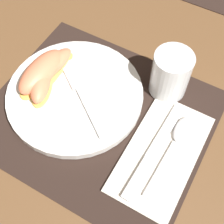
{
  "coord_description": "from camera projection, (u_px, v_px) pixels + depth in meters",
  "views": [
    {
      "loc": [
        0.17,
        -0.25,
        0.52
      ],
      "look_at": [
        0.02,
        0.01,
        0.02
      ],
      "focal_mm": 50.0,
      "sensor_mm": 36.0,
      "label": 1
    }
  ],
  "objects": [
    {
      "name": "fork",
      "position": [
        81.0,
        91.0,
        0.6
      ],
      "size": [
        0.17,
        0.13,
        0.0
      ],
      "color": "silver",
      "rests_on": "plate"
    },
    {
      "name": "citrus_wedge_0",
      "position": [
        49.0,
        68.0,
        0.62
      ],
      "size": [
        0.06,
        0.13,
        0.03
      ],
      "color": "#F7C656",
      "rests_on": "plate"
    },
    {
      "name": "juice_glass",
      "position": [
        170.0,
        76.0,
        0.59
      ],
      "size": [
        0.07,
        0.07,
        0.09
      ],
      "color": "silver",
      "rests_on": "placemat"
    },
    {
      "name": "placemat",
      "position": [
        99.0,
        116.0,
        0.6
      ],
      "size": [
        0.41,
        0.35,
        0.0
      ],
      "color": "black",
      "rests_on": "ground_plane"
    },
    {
      "name": "citrus_wedge_2",
      "position": [
        41.0,
        83.0,
        0.6
      ],
      "size": [
        0.08,
        0.11,
        0.03
      ],
      "color": "#F7C656",
      "rests_on": "plate"
    },
    {
      "name": "napkin",
      "position": [
        162.0,
        153.0,
        0.56
      ],
      "size": [
        0.12,
        0.22,
        0.0
      ],
      "color": "silver",
      "rests_on": "placemat"
    },
    {
      "name": "citrus_wedge_1",
      "position": [
        41.0,
        72.0,
        0.61
      ],
      "size": [
        0.06,
        0.13,
        0.04
      ],
      "color": "#F7C656",
      "rests_on": "plate"
    },
    {
      "name": "knife",
      "position": [
        153.0,
        152.0,
        0.55
      ],
      "size": [
        0.03,
        0.21,
        0.01
      ],
      "color": "silver",
      "rests_on": "napkin"
    },
    {
      "name": "spoon",
      "position": [
        178.0,
        140.0,
        0.56
      ],
      "size": [
        0.04,
        0.18,
        0.01
      ],
      "color": "silver",
      "rests_on": "napkin"
    },
    {
      "name": "plate",
      "position": [
        75.0,
        94.0,
        0.61
      ],
      "size": [
        0.27,
        0.27,
        0.02
      ],
      "color": "white",
      "rests_on": "placemat"
    },
    {
      "name": "ground_plane",
      "position": [
        99.0,
        116.0,
        0.6
      ],
      "size": [
        3.0,
        3.0,
        0.0
      ],
      "primitive_type": "plane",
      "color": "brown"
    }
  ]
}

